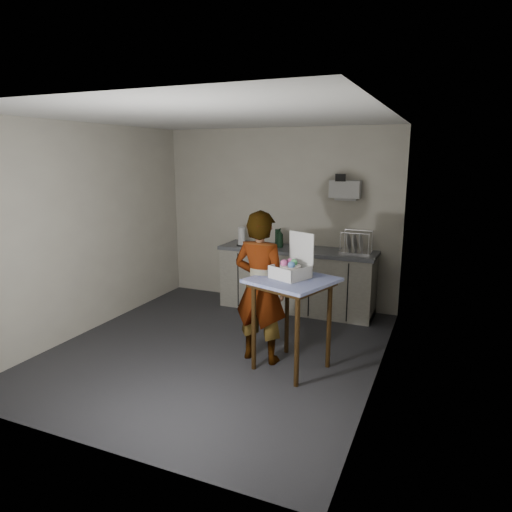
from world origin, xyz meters
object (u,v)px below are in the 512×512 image
at_px(side_table, 292,291).
at_px(soda_can, 299,243).
at_px(paper_towel, 242,237).
at_px(dish_rack, 355,248).
at_px(soap_bottle, 280,238).
at_px(dark_bottle, 278,238).
at_px(standing_man, 260,287).
at_px(kitchen_counter, 297,281).
at_px(bakery_box, 292,268).

xyz_separation_m(side_table, soda_can, (-0.54, 1.86, 0.12)).
relative_size(paper_towel, dish_rack, 0.65).
xyz_separation_m(side_table, dish_rack, (0.27, 1.88, 0.12)).
bearing_deg(soap_bottle, dark_bottle, 139.46).
bearing_deg(soap_bottle, standing_man, -76.51).
bearing_deg(paper_towel, kitchen_counter, 7.53).
bearing_deg(bakery_box, dish_rack, 104.21).
bearing_deg(dish_rack, kitchen_counter, -175.87).
bearing_deg(paper_towel, bakery_box, -51.32).
xyz_separation_m(kitchen_counter, soap_bottle, (-0.26, -0.02, 0.62)).
bearing_deg(paper_towel, soap_bottle, 8.42).
height_order(standing_man, paper_towel, standing_man).
distance_m(side_table, paper_towel, 2.19).
height_order(kitchen_counter, standing_man, standing_man).
relative_size(side_table, paper_towel, 3.61).
distance_m(standing_man, dark_bottle, 1.84).
xyz_separation_m(soda_can, dark_bottle, (-0.31, -0.03, 0.06)).
bearing_deg(kitchen_counter, dish_rack, 4.13).
distance_m(dark_bottle, paper_towel, 0.53).
height_order(soda_can, bakery_box, bakery_box).
xyz_separation_m(side_table, bakery_box, (-0.02, 0.04, 0.23)).
bearing_deg(dark_bottle, paper_towel, -165.89).
distance_m(kitchen_counter, bakery_box, 1.96).
distance_m(soda_can, dish_rack, 0.81).
bearing_deg(paper_towel, dish_rack, 5.85).
xyz_separation_m(standing_man, soap_bottle, (-0.41, 1.73, 0.22)).
bearing_deg(standing_man, paper_towel, -54.83).
bearing_deg(dish_rack, standing_man, -109.82).
relative_size(kitchen_counter, dark_bottle, 8.75).
relative_size(kitchen_counter, paper_towel, 8.25).
relative_size(standing_man, dark_bottle, 6.47).
xyz_separation_m(side_table, standing_man, (-0.38, 0.07, -0.03)).
height_order(dark_bottle, dish_rack, dish_rack).
bearing_deg(kitchen_counter, paper_towel, -172.47).
bearing_deg(standing_man, soda_can, -80.72).
bearing_deg(bakery_box, soda_can, 129.05).
distance_m(soap_bottle, bakery_box, 1.92).
bearing_deg(side_table, dish_rack, 100.41).
bearing_deg(side_table, soda_can, 124.73).
bearing_deg(kitchen_counter, soda_can, 87.43).
relative_size(standing_man, dish_rack, 3.94).
relative_size(soap_bottle, soda_can, 1.99).
distance_m(standing_man, soap_bottle, 1.79).
distance_m(soda_can, bakery_box, 1.90).
bearing_deg(dark_bottle, soap_bottle, -40.54).
bearing_deg(soap_bottle, kitchen_counter, 5.54).
bearing_deg(dark_bottle, soda_can, 4.70).
bearing_deg(standing_man, kitchen_counter, -80.52).
bearing_deg(soda_can, side_table, -73.95).
relative_size(kitchen_counter, soap_bottle, 8.15).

